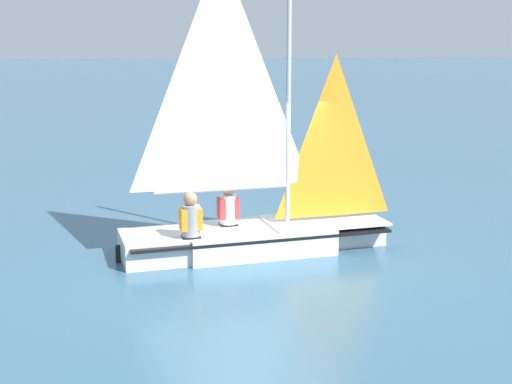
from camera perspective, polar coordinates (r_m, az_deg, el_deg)
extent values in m
plane|color=#38607A|center=(12.19, 0.00, -4.71)|extent=(260.00, 260.00, 0.00)
cube|color=silver|center=(12.13, 0.00, -3.75)|extent=(2.64, 1.69, 0.42)
cube|color=silver|center=(12.72, 7.57, -3.10)|extent=(1.13, 0.88, 0.42)
cube|color=silver|center=(11.76, -8.21, -4.39)|extent=(1.19, 1.28, 0.42)
cube|color=black|center=(12.09, 0.00, -3.14)|extent=(4.55, 1.99, 0.05)
cube|color=silver|center=(12.47, 5.44, -2.26)|extent=(2.18, 1.52, 0.04)
cylinder|color=#B7B7BC|center=(11.87, 2.62, 8.26)|extent=(0.08, 0.08, 4.62)
cylinder|color=#B7B7BC|center=(11.76, -2.69, 0.24)|extent=(2.26, 0.41, 0.07)
pyramid|color=white|center=(11.52, -2.79, 9.63)|extent=(2.15, 0.37, 3.78)
pyramid|color=orange|center=(12.25, 6.30, 4.45)|extent=(1.50, 0.27, 2.77)
cube|color=black|center=(11.71, -10.98, -4.88)|extent=(0.08, 0.04, 0.30)
cube|color=black|center=(12.23, -2.21, -3.54)|extent=(0.31, 0.28, 0.45)
cylinder|color=white|center=(12.11, -2.23, -1.37)|extent=(0.34, 0.34, 0.50)
cube|color=red|center=(12.10, -2.23, -1.26)|extent=(0.37, 0.31, 0.35)
sphere|color=tan|center=(12.03, -2.25, 0.24)|extent=(0.22, 0.22, 0.22)
cube|color=black|center=(11.52, -5.20, -4.57)|extent=(0.31, 0.28, 0.45)
cylinder|color=gray|center=(11.39, -5.24, -2.28)|extent=(0.34, 0.34, 0.50)
cube|color=orange|center=(11.38, -5.25, -2.16)|extent=(0.37, 0.31, 0.35)
sphere|color=#A87A56|center=(11.31, -5.28, -0.57)|extent=(0.22, 0.22, 0.22)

